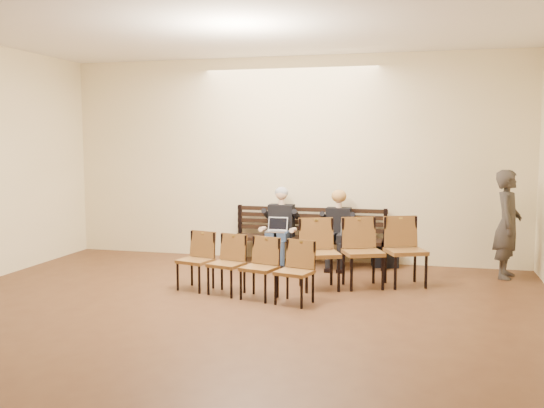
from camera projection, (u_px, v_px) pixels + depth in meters
The scene contains 11 objects.
ground at pixel (176, 357), 5.82m from camera, with size 10.00×10.00×0.00m, color #57351D.
room_walls at pixel (202, 96), 6.32m from camera, with size 8.02×10.01×3.51m.
bench at pixel (308, 251), 10.18m from camera, with size 2.60×0.90×0.45m, color black.
seated_man at pixel (280, 227), 10.14m from camera, with size 0.52×0.72×1.25m, color black, non-canonical shape.
seated_woman at pixel (338, 232), 9.91m from camera, with size 0.49×0.68×1.15m, color black, non-canonical shape.
laptop at pixel (276, 233), 9.92m from camera, with size 0.33×0.26×0.24m, color silver.
water_bottle at pixel (343, 236), 9.59m from camera, with size 0.07×0.07×0.25m, color silver.
bag at pixel (385, 257), 9.98m from camera, with size 0.43×0.29×0.31m, color black.
passerby at pixel (508, 216), 9.09m from camera, with size 0.69×0.45×1.89m, color #342F2A.
chair_row_front at pixel (243, 266), 8.05m from camera, with size 1.97×0.44×0.81m, color brown.
chair_row_back at pixel (363, 253), 8.54m from camera, with size 1.78×0.54×0.99m, color brown.
Camera 1 is at (2.29, -5.24, 2.07)m, focal length 40.00 mm.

